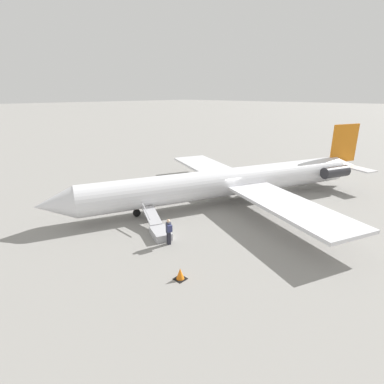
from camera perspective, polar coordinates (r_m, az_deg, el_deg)
The scene contains 5 objects.
ground_plane at distance 27.13m, azimuth 6.74°, elevation -1.89°, with size 600.00×600.00×0.00m, color gray.
airplane_main at distance 27.00m, azimuth 8.57°, elevation 2.16°, with size 29.62×23.36×6.34m.
boarding_stairs at distance 20.94m, azimuth -6.37°, elevation -7.11°, with size 2.50×4.09×1.62m.
passenger at distance 19.32m, azimuth -4.45°, elevation -7.24°, with size 0.45×0.57×1.74m.
traffic_cone_near_stairs at distance 16.28m, azimuth -2.26°, elevation -15.37°, with size 0.58×0.58×0.64m.
Camera 1 is at (20.59, 14.99, 9.33)m, focal length 28.00 mm.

